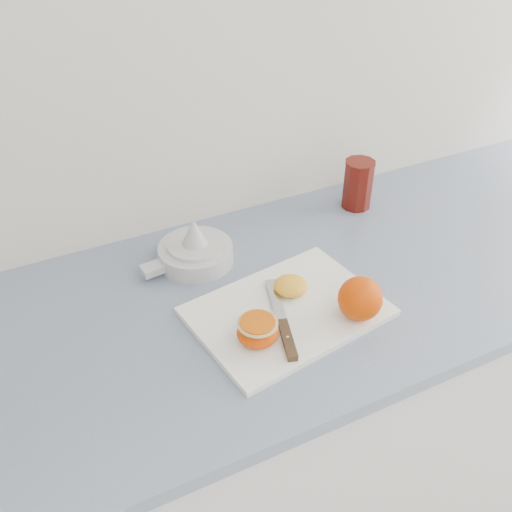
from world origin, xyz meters
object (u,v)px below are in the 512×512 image
object	(u,v)px
half_orange	(258,331)
citrus_juicer	(195,251)
cutting_board	(287,311)
counter	(309,411)
red_tumbler	(358,186)

from	to	relation	value
half_orange	citrus_juicer	xyz separation A→B (m)	(-0.01, 0.28, -0.01)
cutting_board	half_orange	size ratio (longest dim) A/B	4.72
citrus_juicer	cutting_board	bearing A→B (deg)	-67.26
counter	half_orange	world-z (taller)	half_orange
counter	half_orange	distance (m)	0.54
counter	half_orange	bearing A→B (deg)	-149.16
counter	cutting_board	world-z (taller)	cutting_board
cutting_board	half_orange	xyz separation A→B (m)	(-0.09, -0.05, 0.03)
counter	citrus_juicer	size ratio (longest dim) A/B	12.77
counter	citrus_juicer	world-z (taller)	citrus_juicer
counter	half_orange	xyz separation A→B (m)	(-0.21, -0.13, 0.48)
counter	cutting_board	distance (m)	0.47
citrus_juicer	red_tumbler	xyz separation A→B (m)	(0.43, 0.04, 0.03)
counter	citrus_juicer	xyz separation A→B (m)	(-0.22, 0.15, 0.47)
cutting_board	red_tumbler	bearing A→B (deg)	38.55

